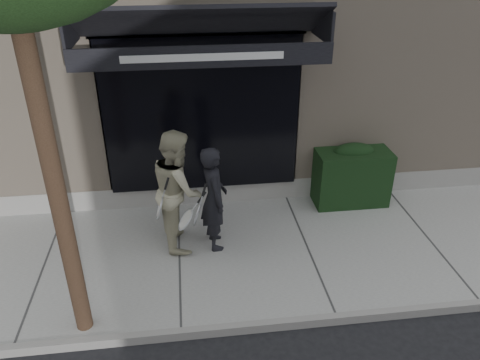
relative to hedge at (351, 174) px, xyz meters
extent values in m
plane|color=black|center=(-1.10, -1.25, -0.66)|extent=(80.00, 80.00, 0.00)
cube|color=gray|center=(-1.10, -1.25, -0.60)|extent=(20.00, 3.00, 0.12)
cube|color=gray|center=(-1.10, -2.80, -0.59)|extent=(20.00, 0.10, 0.14)
cube|color=#C0AB92|center=(-1.10, 3.75, 2.09)|extent=(14.00, 7.00, 5.50)
cube|color=gray|center=(-1.10, 0.45, -0.41)|extent=(14.02, 0.42, 0.50)
cube|color=black|center=(-2.60, 0.30, 1.14)|extent=(3.20, 0.30, 2.60)
cube|color=gray|center=(-4.20, 0.45, 1.14)|extent=(0.08, 0.40, 2.60)
cube|color=gray|center=(-1.00, 0.45, 1.14)|extent=(0.08, 0.40, 2.60)
cube|color=gray|center=(-2.60, 0.45, 2.48)|extent=(3.36, 0.40, 0.12)
cube|color=black|center=(-2.60, -0.25, 2.74)|extent=(3.60, 1.03, 0.55)
cube|color=black|center=(-2.60, -0.75, 2.35)|extent=(3.60, 0.05, 0.30)
cube|color=white|center=(-2.60, -0.78, 2.35)|extent=(2.20, 0.01, 0.10)
cube|color=black|center=(-4.38, -0.25, 2.66)|extent=(0.04, 1.00, 0.45)
cube|color=black|center=(-0.82, -0.25, 2.66)|extent=(0.04, 1.00, 0.45)
cube|color=black|center=(0.00, 0.00, -0.04)|extent=(1.30, 0.70, 1.00)
ellipsoid|color=black|center=(0.00, 0.00, 0.46)|extent=(0.71, 0.38, 0.27)
cylinder|color=black|center=(-4.30, -2.55, 1.74)|extent=(0.20, 0.20, 4.80)
imported|color=black|center=(-2.53, -1.03, 0.30)|extent=(0.47, 0.65, 1.67)
torus|color=silver|center=(-2.80, -1.39, 0.27)|extent=(0.18, 0.32, 0.30)
cylinder|color=silver|center=(-2.80, -1.39, 0.27)|extent=(0.14, 0.28, 0.26)
cylinder|color=silver|center=(-2.80, -1.39, 0.27)|extent=(0.18, 0.06, 0.07)
cylinder|color=black|center=(-2.80, -1.39, 0.27)|extent=(0.20, 0.08, 0.09)
torus|color=silver|center=(-2.97, -1.35, 0.16)|extent=(0.23, 0.32, 0.26)
cylinder|color=silver|center=(-2.97, -1.35, 0.16)|extent=(0.19, 0.28, 0.22)
cylinder|color=silver|center=(-2.97, -1.35, 0.16)|extent=(0.16, 0.04, 0.12)
cylinder|color=black|center=(-2.97, -1.35, 0.16)|extent=(0.18, 0.05, 0.14)
imported|color=#B8B393|center=(-3.06, -0.88, 0.41)|extent=(0.82, 1.00, 1.89)
torus|color=silver|center=(-3.34, -1.16, 0.28)|extent=(0.12, 0.31, 0.30)
cylinder|color=silver|center=(-3.34, -1.16, 0.28)|extent=(0.09, 0.27, 0.26)
cylinder|color=silver|center=(-3.34, -1.16, 0.28)|extent=(0.18, 0.02, 0.08)
cylinder|color=black|center=(-3.34, -1.16, 0.28)|extent=(0.20, 0.04, 0.09)
camera|label=1|loc=(-2.91, -7.09, 3.87)|focal=35.00mm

